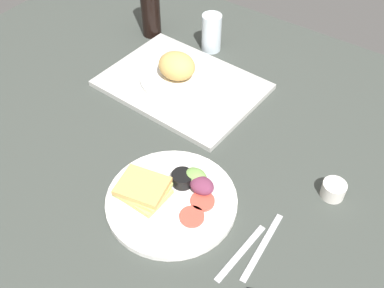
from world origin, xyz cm
name	(u,v)px	position (x,y,z in cm)	size (l,w,h in cm)	color
ground_plane	(179,162)	(0.00, 0.00, -1.50)	(190.00, 150.00, 3.00)	#383D38
serving_tray	(182,85)	(-16.37, 23.69, 0.80)	(45.00, 33.00, 1.60)	#B2B2AD
bread_plate_near	(176,71)	(-18.49, 23.80, 4.89)	(21.05, 21.05, 9.05)	white
plate_with_salad	(170,196)	(6.35, -11.80, 1.63)	(30.56, 30.56, 5.40)	white
drinking_glass	(211,33)	(-20.39, 45.21, 6.15)	(6.31, 6.31, 12.31)	silver
soda_bottle	(150,4)	(-41.87, 41.07, 11.35)	(6.40, 6.40, 22.70)	black
espresso_cup	(333,190)	(36.48, 11.64, 2.00)	(5.60, 5.60, 4.00)	silver
fork	(241,253)	(27.00, -14.21, 0.25)	(17.00, 1.40, 0.50)	#B7B7BC
knife	(262,246)	(30.00, -10.21, 0.25)	(19.00, 1.40, 0.50)	#B7B7BC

